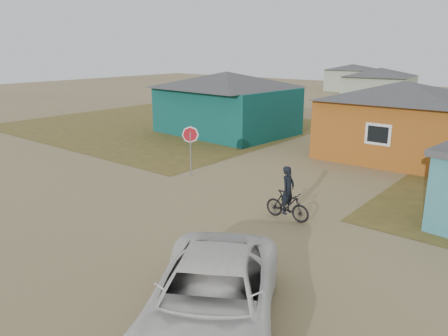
# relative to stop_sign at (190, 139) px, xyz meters

# --- Properties ---
(ground) EXTENTS (120.00, 120.00, 0.00)m
(ground) POSITION_rel_stop_sign_xyz_m (3.36, -4.67, -1.66)
(ground) COLOR #917E54
(grass_nw) EXTENTS (20.00, 18.00, 0.00)m
(grass_nw) POSITION_rel_stop_sign_xyz_m (-10.64, 8.33, -1.65)
(grass_nw) COLOR brown
(grass_nw) RESTS_ON ground
(house_teal) EXTENTS (8.93, 7.08, 4.00)m
(house_teal) POSITION_rel_stop_sign_xyz_m (-5.14, 8.83, 0.40)
(house_teal) COLOR #0B3E3B
(house_teal) RESTS_ON ground
(house_yellow) EXTENTS (7.72, 6.76, 3.90)m
(house_yellow) POSITION_rel_stop_sign_xyz_m (5.86, 9.33, 0.34)
(house_yellow) COLOR #9B5217
(house_yellow) RESTS_ON ground
(house_pale_west) EXTENTS (7.04, 6.15, 3.60)m
(house_pale_west) POSITION_rel_stop_sign_xyz_m (-2.64, 29.33, 0.20)
(house_pale_west) COLOR #96A48D
(house_pale_west) RESTS_ON ground
(house_pale_north) EXTENTS (6.28, 5.81, 3.40)m
(house_pale_north) POSITION_rel_stop_sign_xyz_m (-10.64, 41.33, 0.09)
(house_pale_north) COLOR #96A48D
(house_pale_north) RESTS_ON ground
(stop_sign) EXTENTS (0.70, 0.29, 2.23)m
(stop_sign) POSITION_rel_stop_sign_xyz_m (0.00, 0.00, 0.00)
(stop_sign) COLOR gray
(stop_sign) RESTS_ON ground
(cyclist) EXTENTS (1.61, 0.58, 1.81)m
(cyclist) POSITION_rel_stop_sign_xyz_m (5.91, -1.63, -1.00)
(cyclist) COLOR black
(cyclist) RESTS_ON ground
(vehicle) EXTENTS (4.91, 5.89, 1.50)m
(vehicle) POSITION_rel_stop_sign_xyz_m (7.89, -7.73, -0.91)
(vehicle) COLOR white
(vehicle) RESTS_ON ground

